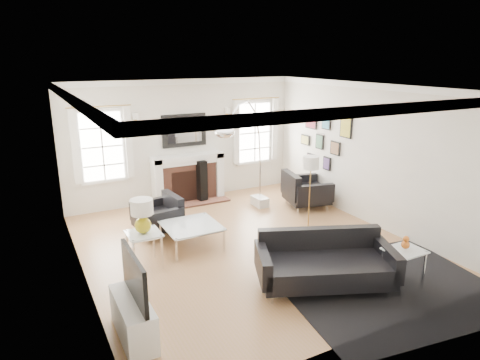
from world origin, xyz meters
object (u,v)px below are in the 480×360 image
fireplace (188,179)px  armchair_left (160,216)px  sofa (324,263)px  coffee_table (191,227)px  armchair_right (304,191)px  arc_floor_lamp (245,156)px  gourd_lamp (142,214)px

fireplace → armchair_left: bearing=-128.0°
sofa → coffee_table: bearing=120.2°
armchair_right → arc_floor_lamp: 1.87m
fireplace → sofa: (0.36, -4.57, -0.19)m
sofa → armchair_left: sofa is taller
armchair_right → fireplace: bearing=142.9°
gourd_lamp → armchair_left: bearing=62.5°
gourd_lamp → sofa: bearing=-39.9°
fireplace → gourd_lamp: gourd_lamp is taller
armchair_left → gourd_lamp: (-0.64, -1.24, 0.57)m
arc_floor_lamp → sofa: bearing=-94.0°
coffee_table → arc_floor_lamp: size_ratio=0.37×
coffee_table → gourd_lamp: 1.11m
armchair_right → coffee_table: armchair_right is taller
armchair_left → armchair_right: armchair_right is taller
fireplace → arc_floor_lamp: bearing=-72.1°
fireplace → gourd_lamp: (-1.82, -2.75, 0.36)m
coffee_table → armchair_left: bearing=107.6°
sofa → arc_floor_lamp: (0.20, 2.85, 1.02)m
sofa → armchair_right: bearing=59.0°
gourd_lamp → arc_floor_lamp: bearing=23.4°
armchair_right → arc_floor_lamp: size_ratio=0.46×
sofa → armchair_right: armchair_right is taller
sofa → armchair_left: (-1.54, 3.06, -0.02)m
armchair_left → armchair_right: size_ratio=0.83×
arc_floor_lamp → gourd_lamp: bearing=-156.6°
fireplace → sofa: size_ratio=0.78×
coffee_table → sofa: bearing=-59.8°
arc_floor_lamp → armchair_left: bearing=173.2°
fireplace → armchair_left: 1.93m
coffee_table → gourd_lamp: bearing=-161.0°
fireplace → arc_floor_lamp: arc_floor_lamp is taller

